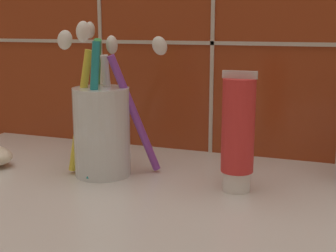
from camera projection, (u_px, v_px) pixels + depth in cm
name	position (u px, v px, depth cm)	size (l,w,h in cm)	color
sink_counter	(146.00, 207.00, 48.08)	(66.66, 39.80, 2.00)	silver
tile_wall_backsplash	(203.00, 2.00, 62.02)	(76.66, 1.72, 44.71)	#933819
toothbrush_cup	(102.00, 125.00, 54.42)	(13.55, 12.23, 18.05)	silver
toothpaste_tube	(238.00, 133.00, 48.79)	(3.61, 3.44, 12.81)	white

